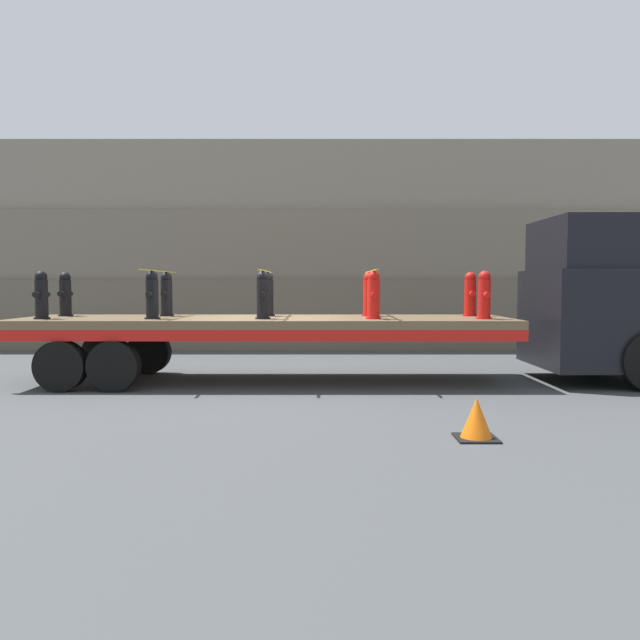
% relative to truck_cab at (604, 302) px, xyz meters
% --- Properties ---
extents(ground_plane, '(120.00, 120.00, 0.00)m').
position_rel_truck_cab_xyz_m(ground_plane, '(-6.50, 0.00, -1.55)').
color(ground_plane, '#3F4244').
extents(rock_cliff, '(60.00, 3.30, 6.04)m').
position_rel_truck_cab_xyz_m(rock_cliff, '(-6.50, 7.36, 1.47)').
color(rock_cliff, '#665B4C').
rests_on(rock_cliff, ground_plane).
extents(truck_cab, '(2.41, 2.57, 3.14)m').
position_rel_truck_cab_xyz_m(truck_cab, '(0.00, 0.00, 0.00)').
color(truck_cab, black).
rests_on(truck_cab, ground_plane).
extents(flatbed_trailer, '(9.37, 2.55, 1.25)m').
position_rel_truck_cab_xyz_m(flatbed_trailer, '(-7.11, 0.00, -0.54)').
color(flatbed_trailer, brown).
rests_on(flatbed_trailer, ground_plane).
extents(fire_hydrant_black_near_0, '(0.29, 0.54, 0.89)m').
position_rel_truck_cab_xyz_m(fire_hydrant_black_near_0, '(-10.58, -0.54, 0.13)').
color(fire_hydrant_black_near_0, black).
rests_on(fire_hydrant_black_near_0, flatbed_trailer).
extents(fire_hydrant_black_far_0, '(0.29, 0.54, 0.89)m').
position_rel_truck_cab_xyz_m(fire_hydrant_black_far_0, '(-10.58, 0.54, 0.13)').
color(fire_hydrant_black_far_0, black).
rests_on(fire_hydrant_black_far_0, flatbed_trailer).
extents(fire_hydrant_black_near_1, '(0.29, 0.54, 0.89)m').
position_rel_truck_cab_xyz_m(fire_hydrant_black_near_1, '(-8.54, -0.54, 0.13)').
color(fire_hydrant_black_near_1, black).
rests_on(fire_hydrant_black_near_1, flatbed_trailer).
extents(fire_hydrant_black_far_1, '(0.29, 0.54, 0.89)m').
position_rel_truck_cab_xyz_m(fire_hydrant_black_far_1, '(-8.54, 0.54, 0.13)').
color(fire_hydrant_black_far_1, black).
rests_on(fire_hydrant_black_far_1, flatbed_trailer).
extents(fire_hydrant_black_near_2, '(0.29, 0.54, 0.89)m').
position_rel_truck_cab_xyz_m(fire_hydrant_black_near_2, '(-6.50, -0.54, 0.13)').
color(fire_hydrant_black_near_2, black).
rests_on(fire_hydrant_black_near_2, flatbed_trailer).
extents(fire_hydrant_black_far_2, '(0.29, 0.54, 0.89)m').
position_rel_truck_cab_xyz_m(fire_hydrant_black_far_2, '(-6.50, 0.54, 0.13)').
color(fire_hydrant_black_far_2, black).
rests_on(fire_hydrant_black_far_2, flatbed_trailer).
extents(fire_hydrant_red_near_3, '(0.29, 0.54, 0.89)m').
position_rel_truck_cab_xyz_m(fire_hydrant_red_near_3, '(-4.46, -0.54, 0.13)').
color(fire_hydrant_red_near_3, red).
rests_on(fire_hydrant_red_near_3, flatbed_trailer).
extents(fire_hydrant_red_far_3, '(0.29, 0.54, 0.89)m').
position_rel_truck_cab_xyz_m(fire_hydrant_red_far_3, '(-4.46, 0.54, 0.13)').
color(fire_hydrant_red_far_3, red).
rests_on(fire_hydrant_red_far_3, flatbed_trailer).
extents(fire_hydrant_red_near_4, '(0.29, 0.54, 0.89)m').
position_rel_truck_cab_xyz_m(fire_hydrant_red_near_4, '(-2.42, -0.54, 0.13)').
color(fire_hydrant_red_near_4, red).
rests_on(fire_hydrant_red_near_4, flatbed_trailer).
extents(fire_hydrant_red_far_4, '(0.29, 0.54, 0.89)m').
position_rel_truck_cab_xyz_m(fire_hydrant_red_far_4, '(-2.42, 0.54, 0.13)').
color(fire_hydrant_red_far_4, red).
rests_on(fire_hydrant_red_far_4, flatbed_trailer).
extents(cargo_strap_rear, '(0.05, 2.65, 0.01)m').
position_rel_truck_cab_xyz_m(cargo_strap_rear, '(-8.54, 0.00, 0.59)').
color(cargo_strap_rear, yellow).
rests_on(cargo_strap_rear, fire_hydrant_black_near_1).
extents(cargo_strap_middle, '(0.05, 2.65, 0.01)m').
position_rel_truck_cab_xyz_m(cargo_strap_middle, '(-6.50, 0.00, 0.59)').
color(cargo_strap_middle, yellow).
rests_on(cargo_strap_middle, fire_hydrant_black_near_2).
extents(cargo_strap_front, '(0.05, 2.65, 0.01)m').
position_rel_truck_cab_xyz_m(cargo_strap_front, '(-4.46, 0.00, 0.59)').
color(cargo_strap_front, yellow).
rests_on(cargo_strap_front, fire_hydrant_red_near_3).
extents(traffic_cone, '(0.50, 0.50, 0.51)m').
position_rel_truck_cab_xyz_m(traffic_cone, '(-3.54, -4.54, -1.31)').
color(traffic_cone, black).
rests_on(traffic_cone, ground_plane).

